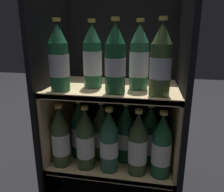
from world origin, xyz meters
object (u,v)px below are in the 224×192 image
(bottle_lower_back_1, at_px, (102,133))
(bottle_lower_back_3, at_px, (150,137))
(bottle_lower_front_4, at_px, (162,148))
(bottle_lower_front_0, at_px, (61,139))
(bottle_upper_front_0, at_px, (59,60))
(bottle_upper_front_2, at_px, (161,62))
(bottle_upper_back_0, at_px, (92,58))
(bottle_lower_back_2, at_px, (126,135))
(bottle_upper_back_1, at_px, (139,59))
(bottle_lower_front_3, at_px, (138,146))
(bottle_lower_back_0, at_px, (80,131))
(bottle_lower_front_2, at_px, (109,143))
(bottle_lower_front_1, at_px, (86,141))
(bottle_upper_front_1, at_px, (115,61))

(bottle_lower_back_1, bearing_deg, bottle_lower_back_3, 0.00)
(bottle_lower_front_4, height_order, bottle_lower_back_1, same)
(bottle_lower_front_0, relative_size, bottle_lower_front_4, 1.00)
(bottle_upper_front_0, height_order, bottle_upper_front_2, same)
(bottle_upper_back_0, xyz_separation_m, bottle_lower_back_2, (0.15, 0.00, -0.34))
(bottle_upper_back_1, distance_m, bottle_lower_front_3, 0.35)
(bottle_upper_front_2, height_order, bottle_lower_back_2, bottle_upper_front_2)
(bottle_upper_back_1, bearing_deg, bottle_lower_back_0, -180.00)
(bottle_lower_front_2, height_order, bottle_lower_front_4, same)
(bottle_lower_front_0, xyz_separation_m, bottle_lower_front_1, (0.11, 0.00, -0.00))
(bottle_lower_front_1, distance_m, bottle_lower_front_3, 0.22)
(bottle_lower_front_0, bearing_deg, bottle_lower_back_1, 27.97)
(bottle_upper_back_0, bearing_deg, bottle_lower_back_0, 180.00)
(bottle_lower_back_3, bearing_deg, bottle_lower_front_3, -118.86)
(bottle_upper_front_1, distance_m, bottle_lower_front_1, 0.37)
(bottle_lower_back_2, bearing_deg, bottle_lower_front_4, -29.03)
(bottle_upper_front_2, height_order, bottle_lower_front_3, bottle_upper_front_2)
(bottle_lower_front_0, height_order, bottle_lower_back_1, same)
(bottle_lower_back_3, bearing_deg, bottle_lower_back_1, 180.00)
(bottle_upper_front_0, relative_size, bottle_upper_front_2, 1.00)
(bottle_lower_front_1, height_order, bottle_lower_back_2, same)
(bottle_upper_front_2, height_order, bottle_lower_front_2, bottle_upper_front_2)
(bottle_lower_front_0, distance_m, bottle_lower_front_4, 0.43)
(bottle_lower_back_0, bearing_deg, bottle_upper_front_1, -25.26)
(bottle_lower_front_0, distance_m, bottle_lower_back_1, 0.18)
(bottle_lower_front_0, xyz_separation_m, bottle_lower_back_1, (0.16, 0.09, 0.00))
(bottle_upper_front_1, xyz_separation_m, bottle_lower_back_1, (-0.08, 0.09, -0.34))
(bottle_upper_front_0, relative_size, bottle_upper_front_1, 1.00)
(bottle_upper_back_1, xyz_separation_m, bottle_lower_front_3, (0.01, -0.09, -0.34))
(bottle_upper_front_1, bearing_deg, bottle_upper_back_1, 46.18)
(bottle_lower_front_3, bearing_deg, bottle_lower_front_2, -180.00)
(bottle_upper_front_1, xyz_separation_m, bottle_lower_front_2, (-0.03, -0.00, -0.34))
(bottle_lower_front_1, distance_m, bottle_lower_front_4, 0.32)
(bottle_lower_front_1, bearing_deg, bottle_lower_front_4, 0.00)
(bottle_lower_back_0, bearing_deg, bottle_upper_front_0, -114.99)
(bottle_lower_back_1, bearing_deg, bottle_upper_front_2, -19.61)
(bottle_upper_front_0, xyz_separation_m, bottle_upper_front_1, (0.22, 0.00, 0.00))
(bottle_lower_back_1, bearing_deg, bottle_lower_front_0, -152.03)
(bottle_lower_front_0, bearing_deg, bottle_lower_front_4, 0.00)
(bottle_upper_front_2, height_order, bottle_lower_front_1, bottle_upper_front_2)
(bottle_lower_front_0, height_order, bottle_lower_back_0, same)
(bottle_upper_front_1, bearing_deg, bottle_upper_back_0, 142.27)
(bottle_lower_front_1, distance_m, bottle_lower_back_2, 0.18)
(bottle_lower_front_1, height_order, bottle_lower_front_4, same)
(bottle_lower_front_3, bearing_deg, bottle_lower_back_1, 153.21)
(bottle_upper_back_0, relative_size, bottle_upper_back_1, 1.00)
(bottle_upper_front_2, relative_size, bottle_lower_front_0, 1.00)
(bottle_lower_back_1, height_order, bottle_lower_back_3, same)
(bottle_upper_front_0, bearing_deg, bottle_lower_front_4, 0.00)
(bottle_lower_front_2, bearing_deg, bottle_upper_back_0, 134.63)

